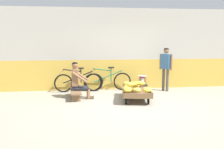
{
  "coord_description": "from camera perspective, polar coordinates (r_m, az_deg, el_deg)",
  "views": [
    {
      "loc": [
        -1.44,
        -6.26,
        1.83
      ],
      "look_at": [
        -0.5,
        1.07,
        0.75
      ],
      "focal_mm": 38.74,
      "sensor_mm": 36.0,
      "label": 1
    }
  ],
  "objects": [
    {
      "name": "bicycle_near_left",
      "position": [
        8.54,
        -8.01,
        -1.73
      ],
      "size": [
        1.66,
        0.48,
        0.86
      ],
      "color": "black",
      "rests_on": "ground"
    },
    {
      "name": "ground_plane",
      "position": [
        6.68,
        5.47,
        -7.63
      ],
      "size": [
        80.0,
        80.0,
        0.0
      ],
      "primitive_type": "plane",
      "color": "gray"
    },
    {
      "name": "bicycle_far_left",
      "position": [
        8.65,
        -0.91,
        -1.52
      ],
      "size": [
        1.66,
        0.48,
        0.86
      ],
      "color": "black",
      "rests_on": "ground"
    },
    {
      "name": "shopping_bag",
      "position": [
        8.12,
        7.22,
        -3.9
      ],
      "size": [
        0.18,
        0.12,
        0.24
      ],
      "primitive_type": "cube",
      "color": "green",
      "rests_on": "ground"
    },
    {
      "name": "weighing_scale",
      "position": [
        8.39,
        7.09,
        -1.19
      ],
      "size": [
        0.3,
        0.3,
        0.29
      ],
      "color": "#28282D",
      "rests_on": "plastic_crate"
    },
    {
      "name": "low_bench",
      "position": [
        7.62,
        -8.61,
        -4.14
      ],
      "size": [
        0.38,
        1.12,
        0.27
      ],
      "color": "brown",
      "rests_on": "ground"
    },
    {
      "name": "plastic_crate",
      "position": [
        8.45,
        7.06,
        -3.22
      ],
      "size": [
        0.36,
        0.28,
        0.3
      ],
      "color": "#19847F",
      "rests_on": "ground"
    },
    {
      "name": "vendor_seated",
      "position": [
        7.54,
        -8.0,
        -1.41
      ],
      "size": [
        0.7,
        0.51,
        1.14
      ],
      "color": "brown",
      "rests_on": "ground"
    },
    {
      "name": "banana_cart",
      "position": [
        7.39,
        5.73,
        -4.15
      ],
      "size": [
        1.07,
        1.56,
        0.36
      ],
      "color": "brown",
      "rests_on": "ground"
    },
    {
      "name": "customer_adult",
      "position": [
        8.73,
        12.6,
        2.34
      ],
      "size": [
        0.36,
        0.38,
        1.53
      ],
      "color": "brown",
      "rests_on": "ground"
    },
    {
      "name": "back_wall",
      "position": [
        8.99,
        1.92,
        6.02
      ],
      "size": [
        16.0,
        0.3,
        2.94
      ],
      "color": "gold",
      "rests_on": "ground"
    },
    {
      "name": "banana_pile",
      "position": [
        7.08,
        5.29,
        -2.85
      ],
      "size": [
        0.86,
        1.31,
        0.26
      ],
      "color": "gold",
      "rests_on": "banana_cart"
    }
  ]
}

